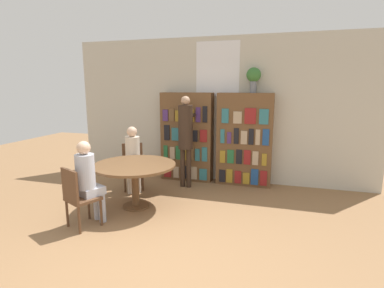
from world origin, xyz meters
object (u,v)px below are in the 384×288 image
chair_near_camera (78,195)px  librarian_standing (186,133)px  bookshelf_right (244,140)px  reading_table (135,170)px  seated_reader_right (88,177)px  bookshelf_left (187,137)px  flower_vase (254,76)px  chair_left_side (133,164)px  seated_reader_left (133,155)px

chair_near_camera → librarian_standing: 2.42m
bookshelf_right → librarian_standing: (-1.09, -0.50, 0.18)m
reading_table → seated_reader_right: 0.84m
librarian_standing → bookshelf_left: bearing=104.7°
flower_vase → librarian_standing: flower_vase is taller
chair_near_camera → seated_reader_right: seated_reader_right is taller
chair_left_side → bookshelf_right: bearing=172.6°
flower_vase → librarian_standing: (-1.23, -0.51, -1.08)m
chair_near_camera → bookshelf_left: bearing=98.1°
bookshelf_left → chair_left_side: bearing=-135.3°
flower_vase → bookshelf_right: bearing=-178.0°
seated_reader_right → bookshelf_left: bearing=98.6°
bookshelf_right → chair_near_camera: bookshelf_right is taller
chair_near_camera → chair_left_side: bearing=117.0°
chair_near_camera → seated_reader_left: seated_reader_left is taller
seated_reader_left → reading_table: bearing=90.0°
seated_reader_right → bookshelf_right: bearing=76.7°
reading_table → chair_near_camera: (-0.42, -0.92, -0.15)m
bookshelf_right → librarian_standing: size_ratio=1.03×
seated_reader_left → chair_left_side: bearing=-90.0°
bookshelf_right → librarian_standing: bookshelf_right is taller
bookshelf_right → chair_near_camera: (-2.00, -2.65, -0.44)m
seated_reader_right → librarian_standing: (0.84, 1.99, 0.40)m
chair_near_camera → reading_table: bearing=90.0°
flower_vase → reading_table: bearing=-134.7°
bookshelf_left → bookshelf_right: size_ratio=1.00×
librarian_standing → bookshelf_right: bearing=24.7°
seated_reader_right → chair_left_side: bearing=119.8°
reading_table → seated_reader_left: bearing=119.6°
flower_vase → reading_table: (-1.72, -1.74, -1.55)m
bookshelf_left → reading_table: (-0.36, -1.73, -0.29)m
seated_reader_left → chair_near_camera: bearing=60.2°
flower_vase → seated_reader_left: size_ratio=0.39×
seated_reader_right → chair_near_camera: bearing=-90.0°
bookshelf_right → librarian_standing: 1.21m
flower_vase → librarian_standing: 1.71m
flower_vase → seated_reader_right: size_ratio=0.39×
reading_table → seated_reader_right: size_ratio=1.08×
bookshelf_right → reading_table: size_ratio=1.39×
seated_reader_left → seated_reader_right: bearing=63.0°
flower_vase → seated_reader_right: flower_vase is taller
reading_table → librarian_standing: size_ratio=0.74×
chair_left_side → librarian_standing: size_ratio=0.49×
bookshelf_right → chair_near_camera: size_ratio=2.11×
librarian_standing → flower_vase: bearing=22.4°
flower_vase → chair_left_side: (-2.22, -0.85, -1.70)m
bookshelf_left → chair_left_side: bookshelf_left is taller
flower_vase → seated_reader_left: bearing=-154.7°
flower_vase → seated_reader_right: (-2.06, -2.50, -1.48)m
bookshelf_right → chair_left_side: size_ratio=2.11×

